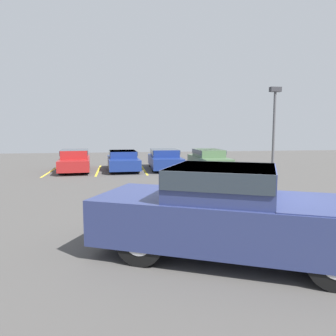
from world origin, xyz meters
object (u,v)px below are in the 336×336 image
Objects in this scene: parked_sedan_c at (165,158)px; parked_sedan_d at (209,158)px; light_post at (274,115)px; parked_sedan_a at (75,160)px; pickup_truck at (237,212)px; parked_sedan_b at (123,160)px.

parked_sedan_d is at bearing 88.72° from parked_sedan_c.
light_post is at bearing 82.11° from parked_sedan_d.
parked_sedan_a reaches higher than parked_sedan_c.
pickup_truck is 14.42m from parked_sedan_b.
pickup_truck is 14.81m from parked_sedan_d.
parked_sedan_d is at bearing 85.80° from parked_sedan_a.
parked_sedan_a reaches higher than parked_sedan_b.
pickup_truck is 1.29× the size of parked_sedan_b.
parked_sedan_a is 1.05× the size of parked_sedan_d.
parked_sedan_b is 0.99× the size of parked_sedan_d.
parked_sedan_a is at bearing -93.97° from parked_sedan_b.
parked_sedan_c is at bearing 174.74° from light_post.
parked_sedan_b is 2.63m from parked_sedan_c.
parked_sedan_d is (8.33, 0.03, -0.03)m from parked_sedan_a.
parked_sedan_b is 0.88× the size of light_post.
parked_sedan_a is at bearing -90.88° from parked_sedan_d.
parked_sedan_d is at bearing 88.38° from parked_sedan_b.
parked_sedan_c is 2.85m from parked_sedan_d.
pickup_truck is at bearing 5.05° from parked_sedan_b.
parked_sedan_c is 0.94× the size of light_post.
parked_sedan_d is (5.46, 0.10, 0.01)m from parked_sedan_b.
pickup_truck is 1.27× the size of parked_sedan_d.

